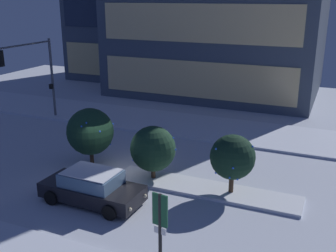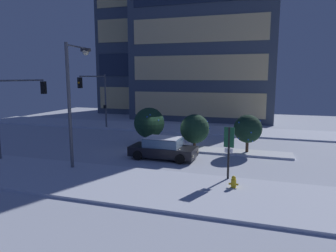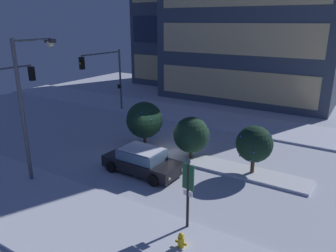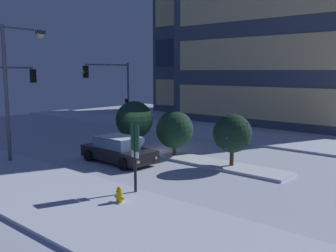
# 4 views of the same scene
# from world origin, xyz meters

# --- Properties ---
(ground) EXTENTS (52.00, 52.00, 0.00)m
(ground) POSITION_xyz_m (0.00, 0.00, 0.00)
(ground) COLOR silver
(curb_strip_near) EXTENTS (52.00, 5.20, 0.14)m
(curb_strip_near) POSITION_xyz_m (0.00, -8.81, 0.07)
(curb_strip_near) COLOR silver
(curb_strip_near) RESTS_ON ground
(curb_strip_far) EXTENTS (52.00, 5.20, 0.14)m
(curb_strip_far) POSITION_xyz_m (0.00, 8.81, 0.07)
(curb_strip_far) COLOR silver
(curb_strip_far) RESTS_ON ground
(median_strip) EXTENTS (9.00, 1.80, 0.14)m
(median_strip) POSITION_xyz_m (4.90, -0.09, 0.07)
(median_strip) COLOR silver
(median_strip) RESTS_ON ground
(office_tower_secondary) EXTENTS (11.37, 10.58, 19.63)m
(office_tower_secondary) POSITION_xyz_m (-11.81, 24.26, 9.82)
(office_tower_secondary) COLOR #424C5B
(office_tower_secondary) RESTS_ON ground
(car_near) EXTENTS (4.72, 2.23, 1.49)m
(car_near) POSITION_xyz_m (0.67, -3.17, 0.71)
(car_near) COLOR black
(car_near) RESTS_ON ground
(traffic_light_corner_far_left) EXTENTS (0.32, 5.13, 5.88)m
(traffic_light_corner_far_left) POSITION_xyz_m (-9.36, 5.00, 4.08)
(traffic_light_corner_far_left) COLOR #565960
(traffic_light_corner_far_left) RESTS_ON ground
(street_lamp_arched) EXTENTS (0.62, 2.73, 7.63)m
(street_lamp_arched) POSITION_xyz_m (-3.94, -6.52, 4.97)
(street_lamp_arched) COLOR #565960
(street_lamp_arched) RESTS_ON ground
(fire_hydrant) EXTENTS (0.48, 0.26, 0.75)m
(fire_hydrant) POSITION_xyz_m (5.95, -7.82, 0.36)
(fire_hydrant) COLOR gold
(fire_hydrant) RESTS_ON ground
(parking_info_sign) EXTENTS (0.55, 0.15, 2.99)m
(parking_info_sign) POSITION_xyz_m (5.53, -6.55, 1.92)
(parking_info_sign) COLOR black
(parking_info_sign) RESTS_ON ground
(decorated_tree_median) EXTENTS (2.29, 2.25, 2.80)m
(decorated_tree_median) POSITION_xyz_m (2.20, -0.06, 1.67)
(decorated_tree_median) COLOR #473323
(decorated_tree_median) RESTS_ON ground
(decorated_tree_left_of_median) EXTENTS (2.06, 2.08, 2.91)m
(decorated_tree_left_of_median) POSITION_xyz_m (6.16, -0.04, 1.87)
(decorated_tree_left_of_median) COLOR #473323
(decorated_tree_left_of_median) RESTS_ON ground
(decorated_tree_right_of_median) EXTENTS (2.51, 2.53, 3.15)m
(decorated_tree_right_of_median) POSITION_xyz_m (-1.73, 0.41, 1.89)
(decorated_tree_right_of_median) COLOR #473323
(decorated_tree_right_of_median) RESTS_ON ground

